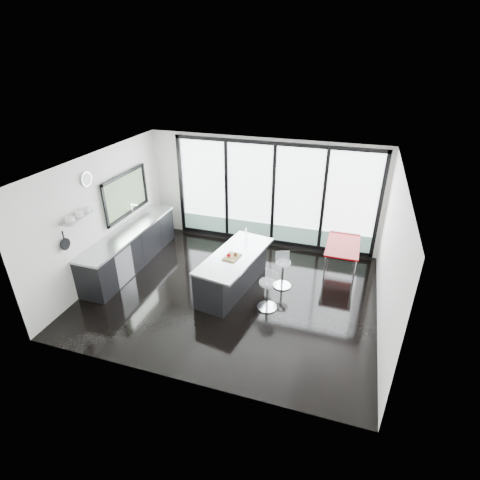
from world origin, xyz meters
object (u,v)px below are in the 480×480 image
(island, at_px, (232,271))
(bar_stool_near, at_px, (267,295))
(bar_stool_far, at_px, (283,274))
(red_table, at_px, (341,257))

(island, height_order, bar_stool_near, island)
(island, bearing_deg, bar_stool_far, 20.75)
(island, relative_size, bar_stool_far, 3.56)
(bar_stool_near, relative_size, bar_stool_far, 1.02)
(bar_stool_near, relative_size, red_table, 0.50)
(bar_stool_near, bearing_deg, bar_stool_far, 102.03)
(red_table, bearing_deg, bar_stool_near, -123.95)
(bar_stool_far, bearing_deg, red_table, 20.84)
(island, bearing_deg, red_table, 33.78)
(bar_stool_near, distance_m, red_table, 2.33)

